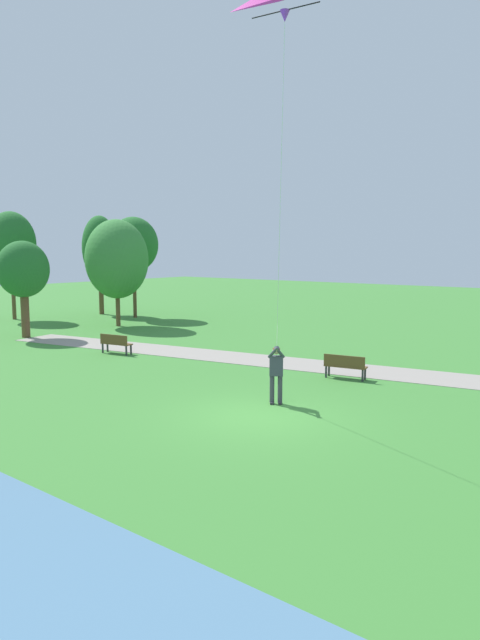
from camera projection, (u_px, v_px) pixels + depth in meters
The scene contains 11 objects.
ground_plane at pixel (258, 416), 15.59m from camera, with size 120.00×120.00×0.00m, color #3D7F33.
walkway_path at pixel (321, 366), 22.25m from camera, with size 2.40×32.00×0.02m, color gray.
person_kite_flyer at pixel (276, 370), 16.69m from camera, with size 0.62×0.56×1.83m.
flying_kite at pixel (290, 4), 11.43m from camera, with size 3.48×3.22×8.26m.
park_bench_near_walkway at pixel (345, 365), 20.03m from camera, with size 0.69×1.55×0.88m.
park_bench_far_walkway at pixel (115, 342), 24.92m from camera, with size 0.69×1.55×0.88m.
tree_lakeside_far at pixel (11, 243), 36.94m from camera, with size 3.14×3.26×7.12m.
tree_treeline_right at pixel (23, 270), 29.32m from camera, with size 2.75×2.45×5.07m.
tree_treeline_center at pixel (134, 245), 37.92m from camera, with size 3.44×3.18×6.82m.
tree_lakeside_near at pixel (100, 248), 40.04m from camera, with size 2.39×2.69×7.03m.
tree_behind_path at pixel (117, 259), 33.69m from camera, with size 3.61×3.99×6.42m.
Camera 1 is at (-12.24, -8.94, 4.56)m, focal length 31.58 mm.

